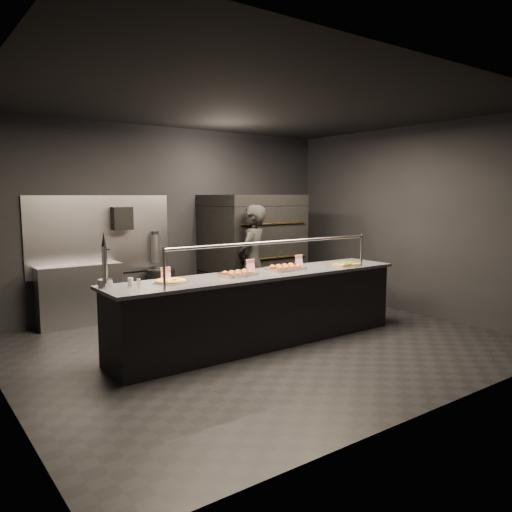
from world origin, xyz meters
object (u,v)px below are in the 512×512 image
object	(u,v)px
trash_bin	(161,292)
beer_tap	(105,272)
slider_tray_b	(285,268)
service_counter	(262,308)
pizza_oven	(252,250)
square_pizza	(346,264)
towel_dispenser	(122,218)
round_pizza	(171,281)
prep_shelf	(80,295)
slider_tray_a	(238,274)
worker	(252,263)
fire_extinguisher	(155,248)

from	to	relation	value
trash_bin	beer_tap	bearing A→B (deg)	-128.33
slider_tray_b	service_counter	bearing A→B (deg)	-173.28
pizza_oven	slider_tray_b	size ratio (longest dim) A/B	3.91
pizza_oven	beer_tap	distance (m)	3.58
pizza_oven	service_counter	bearing A→B (deg)	-122.27
pizza_oven	beer_tap	size ratio (longest dim) A/B	3.19
beer_tap	square_pizza	bearing A→B (deg)	-5.87
towel_dispenser	trash_bin	size ratio (longest dim) A/B	0.47
beer_tap	round_pizza	xyz separation A→B (m)	(0.70, -0.13, -0.15)
pizza_oven	prep_shelf	xyz separation A→B (m)	(-2.80, 0.42, -0.52)
slider_tray_a	pizza_oven	bearing A→B (deg)	50.34
towel_dispenser	square_pizza	world-z (taller)	towel_dispenser
slider_tray_b	square_pizza	xyz separation A→B (m)	(0.95, -0.19, -0.01)
slider_tray_a	slider_tray_b	world-z (taller)	slider_tray_b
beer_tap	trash_bin	world-z (taller)	beer_tap
pizza_oven	worker	distance (m)	0.96
fire_extinguisher	service_counter	bearing A→B (deg)	-81.70
trash_bin	worker	xyz separation A→B (m)	(1.00, -1.10, 0.51)
worker	trash_bin	bearing A→B (deg)	-80.28
slider_tray_b	trash_bin	world-z (taller)	slider_tray_b
pizza_oven	prep_shelf	world-z (taller)	pizza_oven
fire_extinguisher	round_pizza	world-z (taller)	fire_extinguisher
worker	beer_tap	bearing A→B (deg)	-13.23
service_counter	towel_dispenser	xyz separation A→B (m)	(-0.90, 2.39, 1.09)
beer_tap	worker	size ratio (longest dim) A/B	0.34
towel_dispenser	round_pizza	size ratio (longest dim) A/B	0.84
worker	pizza_oven	bearing A→B (deg)	-158.03
prep_shelf	towel_dispenser	bearing A→B (deg)	5.71
slider_tray_a	square_pizza	size ratio (longest dim) A/B	1.17
prep_shelf	slider_tray_b	world-z (taller)	slider_tray_b
beer_tap	round_pizza	size ratio (longest dim) A/B	1.43
fire_extinguisher	worker	world-z (taller)	worker
prep_shelf	worker	xyz separation A→B (m)	(2.24, -1.20, 0.43)
service_counter	beer_tap	xyz separation A→B (m)	(-1.95, 0.20, 0.63)
slider_tray_b	worker	size ratio (longest dim) A/B	0.28
slider_tray_b	worker	world-z (taller)	worker
beer_tap	fire_extinguisher	bearing A→B (deg)	53.99
prep_shelf	trash_bin	bearing A→B (deg)	-4.93
square_pizza	beer_tap	bearing A→B (deg)	174.13
pizza_oven	square_pizza	size ratio (longest dim) A/B	4.55
slider_tray_b	towel_dispenser	bearing A→B (deg)	119.40
slider_tray_a	slider_tray_b	distance (m)	0.78
beer_tap	round_pizza	bearing A→B (deg)	-10.63
towel_dispenser	beer_tap	distance (m)	2.47
trash_bin	slider_tray_b	bearing A→B (deg)	-70.25
prep_shelf	round_pizza	size ratio (longest dim) A/B	2.87
slider_tray_a	trash_bin	bearing A→B (deg)	89.83
prep_shelf	slider_tray_a	world-z (taller)	slider_tray_a
square_pizza	trash_bin	world-z (taller)	square_pizza
fire_extinguisher	pizza_oven	bearing A→B (deg)	-17.89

